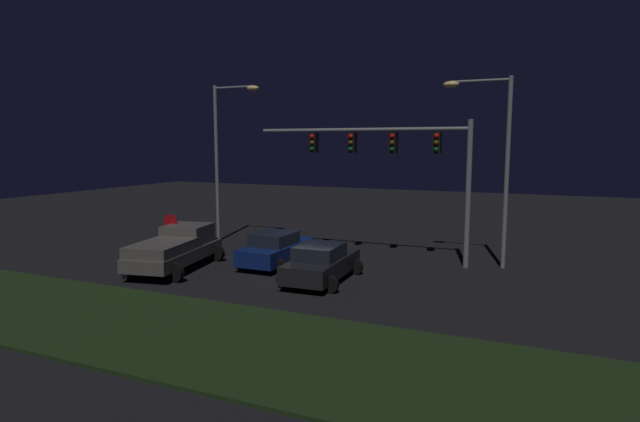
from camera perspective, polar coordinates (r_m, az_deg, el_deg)
ground_plane at (r=23.76m, az=-1.51°, el=-5.96°), size 80.00×80.00×0.00m
grass_median at (r=16.30m, az=-15.93°, el=-12.37°), size 26.91×5.66×0.10m
pickup_truck at (r=23.88m, az=-15.26°, el=-3.70°), size 3.54×5.68×1.80m
car_sedan at (r=21.00m, az=0.14°, el=-5.67°), size 2.60×4.47×1.51m
car_sedan_far at (r=23.89m, az=-4.75°, el=-4.09°), size 2.49×4.40×1.51m
traffic_signal_gantry at (r=24.38m, az=8.02°, el=6.24°), size 10.32×0.56×6.50m
street_lamp_left at (r=29.54m, az=-10.29°, el=7.11°), size 2.86×0.44×8.61m
street_lamp_right at (r=24.15m, az=18.30°, el=6.46°), size 2.94×0.44×8.31m
stop_sign at (r=25.22m, az=-15.90°, el=-1.85°), size 0.76×0.08×2.23m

